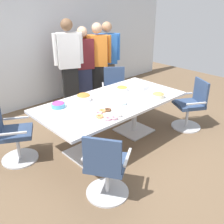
# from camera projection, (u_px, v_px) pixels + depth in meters

# --- Properties ---
(ground_plane) EXTENTS (10.00, 10.00, 0.01)m
(ground_plane) POSITION_uv_depth(u_px,v_px,m) (112.00, 141.00, 4.40)
(ground_plane) COLOR brown
(back_wall) EXTENTS (8.00, 0.10, 2.80)m
(back_wall) POSITION_uv_depth(u_px,v_px,m) (34.00, 41.00, 5.41)
(back_wall) COLOR silver
(back_wall) RESTS_ON ground
(conference_table) EXTENTS (2.40, 1.20, 0.75)m
(conference_table) POSITION_uv_depth(u_px,v_px,m) (112.00, 108.00, 4.14)
(conference_table) COLOR silver
(conference_table) RESTS_ON ground
(office_chair_0) EXTENTS (0.76, 0.76, 0.91)m
(office_chair_0) POSITION_uv_depth(u_px,v_px,m) (115.00, 92.00, 5.42)
(office_chair_0) COLOR silver
(office_chair_0) RESTS_ON ground
(office_chair_1) EXTENTS (0.74, 0.74, 0.91)m
(office_chair_1) POSITION_uv_depth(u_px,v_px,m) (13.00, 136.00, 3.74)
(office_chair_1) COLOR silver
(office_chair_1) RESTS_ON ground
(office_chair_2) EXTENTS (0.75, 0.75, 0.91)m
(office_chair_2) POSITION_uv_depth(u_px,v_px,m) (106.00, 169.00, 3.04)
(office_chair_2) COLOR silver
(office_chair_2) RESTS_ON ground
(office_chair_3) EXTENTS (0.74, 0.74, 0.91)m
(office_chair_3) POSITION_uv_depth(u_px,v_px,m) (191.00, 107.00, 4.72)
(office_chair_3) COLOR silver
(office_chair_3) RESTS_ON ground
(person_standing_0) EXTENTS (0.59, 0.38, 1.87)m
(person_standing_0) POSITION_uv_depth(u_px,v_px,m) (69.00, 63.00, 5.34)
(person_standing_0) COLOR black
(person_standing_0) RESTS_ON ground
(person_standing_1) EXTENTS (0.59, 0.37, 1.69)m
(person_standing_1) POSITION_uv_depth(u_px,v_px,m) (84.00, 65.00, 5.61)
(person_standing_1) COLOR #232842
(person_standing_1) RESTS_ON ground
(person_standing_2) EXTENTS (0.52, 0.46, 1.76)m
(person_standing_2) POSITION_uv_depth(u_px,v_px,m) (98.00, 62.00, 5.71)
(person_standing_2) COLOR black
(person_standing_2) RESTS_ON ground
(person_standing_3) EXTENTS (0.57, 0.41, 1.75)m
(person_standing_3) POSITION_uv_depth(u_px,v_px,m) (107.00, 60.00, 5.91)
(person_standing_3) COLOR brown
(person_standing_3) RESTS_ON ground
(snack_bowl_chips_yellow) EXTENTS (0.21, 0.21, 0.08)m
(snack_bowl_chips_yellow) POSITION_uv_depth(u_px,v_px,m) (122.00, 88.00, 4.50)
(snack_bowl_chips_yellow) COLOR white
(snack_bowl_chips_yellow) RESTS_ON conference_table
(snack_bowl_pretzels) EXTENTS (0.24, 0.24, 0.12)m
(snack_bowl_pretzels) POSITION_uv_depth(u_px,v_px,m) (84.00, 97.00, 4.07)
(snack_bowl_pretzels) COLOR white
(snack_bowl_pretzels) RESTS_ON conference_table
(snack_bowl_candy_mix) EXTENTS (0.21, 0.21, 0.09)m
(snack_bowl_candy_mix) POSITION_uv_depth(u_px,v_px,m) (58.00, 105.00, 3.83)
(snack_bowl_candy_mix) COLOR #4C9EC6
(snack_bowl_candy_mix) RESTS_ON conference_table
(snack_bowl_cookies) EXTENTS (0.21, 0.21, 0.08)m
(snack_bowl_cookies) POSITION_uv_depth(u_px,v_px,m) (158.00, 95.00, 4.21)
(snack_bowl_cookies) COLOR beige
(snack_bowl_cookies) RESTS_ON conference_table
(donut_platter) EXTENTS (0.39, 0.39, 0.04)m
(donut_platter) POSITION_uv_depth(u_px,v_px,m) (108.00, 114.00, 3.57)
(donut_platter) COLOR white
(donut_platter) RESTS_ON conference_table
(plate_stack) EXTENTS (0.19, 0.19, 0.04)m
(plate_stack) POSITION_uv_depth(u_px,v_px,m) (121.00, 103.00, 3.96)
(plate_stack) COLOR white
(plate_stack) RESTS_ON conference_table
(napkin_pile) EXTENTS (0.16, 0.16, 0.07)m
(napkin_pile) POSITION_uv_depth(u_px,v_px,m) (143.00, 87.00, 4.57)
(napkin_pile) COLOR white
(napkin_pile) RESTS_ON conference_table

